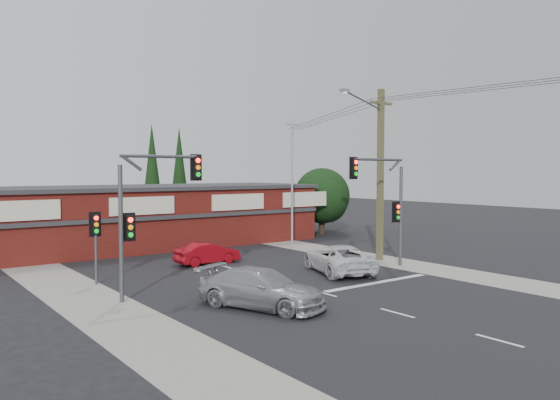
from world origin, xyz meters
TOP-DOWN VIEW (x-y plane):
  - ground at (0.00, 0.00)m, footprint 120.00×120.00m
  - road_strip at (0.00, 5.00)m, footprint 14.00×70.00m
  - verge_left at (-8.50, 5.00)m, footprint 3.00×70.00m
  - verge_right at (8.50, 5.00)m, footprint 3.00×70.00m
  - stop_line at (3.50, -1.50)m, footprint 6.50×0.35m
  - white_suv at (3.77, 1.49)m, footprint 4.14×5.75m
  - silver_suv at (-3.53, -2.04)m, footprint 4.00×5.59m
  - red_sedan at (-0.32, 7.86)m, footprint 3.73×1.37m
  - lane_dashes at (0.00, -1.66)m, footprint 0.12×34.27m
  - shop_building at (-0.99, 16.99)m, footprint 27.30×8.40m
  - tree_cluster at (14.69, 15.44)m, footprint 5.90×5.10m
  - conifer_near at (3.50, 24.00)m, footprint 1.80×1.80m
  - conifer_far at (7.00, 26.00)m, footprint 1.80×1.80m
  - traffic_mast_left at (-6.43, 2.00)m, footprint 3.77×0.27m
  - traffic_mast_right at (6.86, 1.00)m, footprint 3.96×0.27m
  - pedestal_signal at (-7.20, 6.01)m, footprint 0.55×0.27m
  - utility_pole at (8.36, 2.99)m, footprint 4.38×0.59m
  - steel_pole at (9.00, 12.00)m, footprint 1.20×0.16m
  - power_lines at (8.47, -2.47)m, footprint 2.01×29.00m

SIDE VIEW (x-z plane):
  - ground at x=0.00m, z-range 0.00..0.00m
  - road_strip at x=0.00m, z-range 0.00..0.01m
  - verge_left at x=-8.50m, z-range 0.00..0.02m
  - verge_right at x=8.50m, z-range 0.00..0.02m
  - stop_line at x=3.50m, z-range 0.01..0.02m
  - lane_dashes at x=0.00m, z-range 0.01..0.02m
  - red_sedan at x=-0.32m, z-range 0.00..1.22m
  - white_suv at x=3.77m, z-range 0.00..1.46m
  - silver_suv at x=-3.53m, z-range 0.00..1.50m
  - shop_building at x=-0.99m, z-range 0.02..4.25m
  - pedestal_signal at x=-7.20m, z-range 0.72..4.09m
  - tree_cluster at x=14.69m, z-range 0.15..5.65m
  - traffic_mast_left at x=-6.43m, z-range 0.94..6.92m
  - traffic_mast_right at x=6.86m, z-range 0.96..6.93m
  - steel_pole at x=9.00m, z-range 0.20..9.20m
  - utility_pole at x=8.36m, z-range 0.40..10.40m
  - conifer_near at x=3.50m, z-range 0.85..10.10m
  - conifer_far at x=7.00m, z-range 0.85..10.10m
  - power_lines at x=8.47m, z-range 8.43..9.65m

